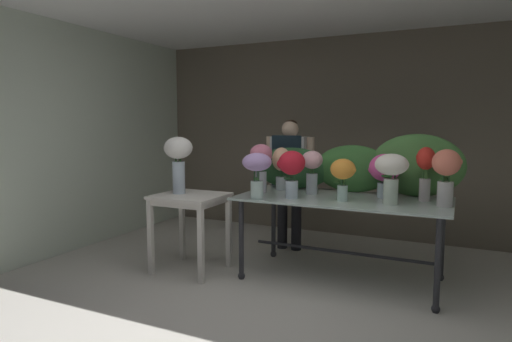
{
  "coord_description": "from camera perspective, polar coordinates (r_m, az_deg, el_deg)",
  "views": [
    {
      "loc": [
        1.37,
        -2.56,
        1.52
      ],
      "look_at": [
        -0.44,
        1.23,
        1.05
      ],
      "focal_mm": 30.33,
      "sensor_mm": 36.0,
      "label": 1
    }
  ],
  "objects": [
    {
      "name": "ground_plane",
      "position": [
        4.66,
        7.19,
        -12.72
      ],
      "size": [
        7.39,
        7.39,
        0.0
      ],
      "primitive_type": "plane",
      "color": "beige"
    },
    {
      "name": "wall_back",
      "position": [
        5.98,
        12.31,
        4.42
      ],
      "size": [
        5.68,
        0.12,
        2.67
      ],
      "primitive_type": "cube",
      "color": "#706656",
      "rests_on": "ground"
    },
    {
      "name": "wall_left",
      "position": [
        5.94,
        -19.67,
        4.18
      ],
      "size": [
        0.12,
        3.38,
        2.67
      ],
      "primitive_type": "cube",
      "color": "silver",
      "rests_on": "ground"
    },
    {
      "name": "display_table_glass",
      "position": [
        4.23,
        11.26,
        -4.96
      ],
      "size": [
        1.96,
        1.0,
        0.81
      ],
      "color": "#B2C7BF",
      "rests_on": "ground"
    },
    {
      "name": "side_table_white",
      "position": [
        4.47,
        -8.67,
        -4.5
      ],
      "size": [
        0.67,
        0.62,
        0.8
      ],
      "color": "silver",
      "rests_on": "ground"
    },
    {
      "name": "florist",
      "position": [
        5.15,
        4.45,
        0.07
      ],
      "size": [
        0.6,
        0.24,
        1.56
      ],
      "color": "#232328",
      "rests_on": "ground"
    },
    {
      "name": "foliage_backdrop",
      "position": [
        4.53,
        13.46,
        0.51
      ],
      "size": [
        2.17,
        0.28,
        0.61
      ],
      "color": "#28562D",
      "rests_on": "display_table_glass"
    },
    {
      "name": "vase_ivory_snapdragons",
      "position": [
        3.94,
        17.42,
        -0.06
      ],
      "size": [
        0.29,
        0.29,
        0.44
      ],
      "color": "silver",
      "rests_on": "display_table_glass"
    },
    {
      "name": "vase_blush_roses",
      "position": [
        4.34,
        7.41,
        0.44
      ],
      "size": [
        0.21,
        0.21,
        0.44
      ],
      "color": "silver",
      "rests_on": "display_table_glass"
    },
    {
      "name": "vase_sunset_hydrangea",
      "position": [
        4.01,
        11.39,
        -0.28
      ],
      "size": [
        0.24,
        0.23,
        0.39
      ],
      "color": "silver",
      "rests_on": "display_table_glass"
    },
    {
      "name": "vase_scarlet_anemones",
      "position": [
        4.21,
        21.45,
        0.34
      ],
      "size": [
        0.18,
        0.16,
        0.49
      ],
      "color": "silver",
      "rests_on": "display_table_glass"
    },
    {
      "name": "vase_fuchsia_freesia",
      "position": [
        4.27,
        16.61,
        0.02
      ],
      "size": [
        0.3,
        0.3,
        0.42
      ],
      "color": "silver",
      "rests_on": "display_table_glass"
    },
    {
      "name": "vase_rosy_stock",
      "position": [
        4.41,
        0.66,
        1.26
      ],
      "size": [
        0.23,
        0.23,
        0.5
      ],
      "color": "silver",
      "rests_on": "display_table_glass"
    },
    {
      "name": "vase_coral_lilies",
      "position": [
        4.0,
        23.81,
        -0.13
      ],
      "size": [
        0.24,
        0.23,
        0.49
      ],
      "color": "silver",
      "rests_on": "display_table_glass"
    },
    {
      "name": "vase_peach_dahlias",
      "position": [
        4.6,
        3.37,
        0.83
      ],
      "size": [
        0.2,
        0.2,
        0.45
      ],
      "color": "silver",
      "rests_on": "display_table_glass"
    },
    {
      "name": "vase_crimson_ranunculus",
      "position": [
        4.08,
        4.7,
        0.42
      ],
      "size": [
        0.28,
        0.25,
        0.45
      ],
      "color": "silver",
      "rests_on": "display_table_glass"
    },
    {
      "name": "vase_lilac_carnations",
      "position": [
        4.04,
        0.15,
        0.4
      ],
      "size": [
        0.28,
        0.28,
        0.43
      ],
      "color": "silver",
      "rests_on": "display_table_glass"
    },
    {
      "name": "vase_white_roses_tall",
      "position": [
        4.48,
        -10.22,
        1.85
      ],
      "size": [
        0.31,
        0.29,
        0.58
      ],
      "color": "silver",
      "rests_on": "side_table_white"
    }
  ]
}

